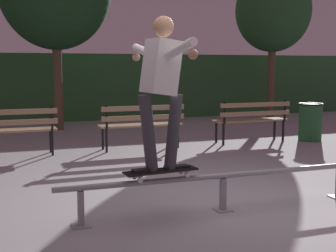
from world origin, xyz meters
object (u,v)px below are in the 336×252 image
(skateboard, at_px, (161,171))
(grind_rail, at_px, (223,182))
(trash_can, at_px, (310,121))
(park_bench_left_center, at_px, (142,121))
(park_bench_leftmost, at_px, (10,127))
(skateboarder, at_px, (161,80))
(tree_far_right, at_px, (273,11))
(park_bench_right_center, at_px, (252,117))

(skateboard, bearing_deg, grind_rail, 0.00)
(trash_can, bearing_deg, park_bench_left_center, 177.24)
(grind_rail, bearing_deg, park_bench_leftmost, 119.03)
(trash_can, bearing_deg, skateboard, -140.87)
(skateboarder, height_order, park_bench_left_center, skateboarder)
(park_bench_leftmost, bearing_deg, grind_rail, -60.97)
(grind_rail, xyz_separation_m, skateboard, (-0.71, -0.00, 0.17))
(skateboard, relative_size, park_bench_leftmost, 0.50)
(skateboarder, relative_size, park_bench_leftmost, 0.97)
(park_bench_left_center, relative_size, tree_far_right, 0.36)
(park_bench_leftmost, height_order, tree_far_right, tree_far_right)
(grind_rail, relative_size, park_bench_right_center, 2.25)
(park_bench_left_center, bearing_deg, park_bench_right_center, 0.00)
(skateboarder, distance_m, park_bench_leftmost, 4.26)
(grind_rail, xyz_separation_m, park_bench_leftmost, (-2.17, 3.91, 0.22))
(grind_rail, distance_m, park_bench_leftmost, 4.47)
(skateboard, bearing_deg, trash_can, 39.13)
(skateboard, distance_m, park_bench_left_center, 4.01)
(trash_can, bearing_deg, grind_rail, -136.09)
(skateboard, bearing_deg, skateboarder, 6.58)
(skateboard, height_order, park_bench_right_center, park_bench_right_center)
(park_bench_left_center, bearing_deg, tree_far_right, 36.46)
(skateboarder, height_order, trash_can, skateboarder)
(park_bench_left_center, height_order, park_bench_right_center, same)
(park_bench_leftmost, bearing_deg, skateboard, -69.55)
(grind_rail, height_order, park_bench_left_center, park_bench_left_center)
(grind_rail, height_order, skateboard, skateboard)
(skateboarder, bearing_deg, trash_can, 39.14)
(grind_rail, height_order, park_bench_right_center, park_bench_right_center)
(skateboarder, xyz_separation_m, park_bench_left_center, (0.91, 3.91, -0.89))
(park_bench_leftmost, distance_m, park_bench_left_center, 2.37)
(park_bench_leftmost, bearing_deg, tree_far_right, 26.86)
(skateboard, height_order, trash_can, trash_can)
(grind_rail, relative_size, skateboarder, 2.33)
(grind_rail, xyz_separation_m, skateboarder, (-0.71, 0.00, 1.11))
(park_bench_leftmost, relative_size, trash_can, 2.01)
(grind_rail, relative_size, skateboard, 4.54)
(grind_rail, bearing_deg, tree_far_right, 55.17)
(park_bench_right_center, bearing_deg, skateboarder, -130.06)
(tree_far_right, bearing_deg, skateboarder, -128.22)
(grind_rail, distance_m, trash_can, 5.38)
(park_bench_right_center, xyz_separation_m, trash_can, (1.30, -0.18, -0.12))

